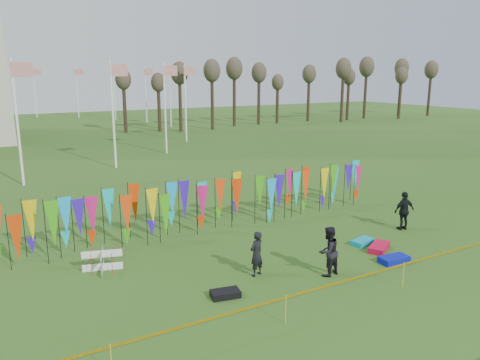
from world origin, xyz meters
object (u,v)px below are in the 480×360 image
kite_bag_blue (394,259)px  kite_bag_black (225,294)px  kite_bag_red (379,247)px  person_left (256,254)px  kite_bag_turquoise (362,242)px  person_mid (328,251)px  person_right (404,211)px  box_kite (102,260)px

kite_bag_blue → kite_bag_black: size_ratio=1.23×
kite_bag_blue → kite_bag_red: same height
person_left → kite_bag_black: bearing=9.0°
kite_bag_turquoise → person_left: bearing=-175.4°
person_left → kite_bag_red: bearing=157.3°
person_mid → person_right: bearing=-171.3°
kite_bag_turquoise → person_mid: bearing=-153.1°
kite_bag_red → kite_bag_black: 7.41m
person_right → kite_bag_red: 3.28m
person_mid → person_right: size_ratio=1.00×
person_left → kite_bag_black: size_ratio=1.76×
box_kite → kite_bag_red: 10.92m
kite_bag_black → person_left: bearing=27.8°
box_kite → person_right: (13.23, -2.15, 0.49)m
box_kite → person_right: size_ratio=0.45×
box_kite → kite_bag_blue: bearing=-25.4°
box_kite → kite_bag_black: size_ratio=0.87×
person_left → person_mid: (2.22, -1.23, 0.08)m
kite_bag_turquoise → kite_bag_blue: 2.07m
box_kite → kite_bag_red: (10.34, -3.48, -0.29)m
person_left → kite_bag_red: (5.66, -0.39, -0.70)m
person_mid → kite_bag_turquoise: bearing=-163.5°
person_left → person_right: person_right is taller
kite_bag_turquoise → box_kite: bearing=165.5°
kite_bag_blue → kite_bag_black: 6.96m
box_kite → kite_bag_turquoise: (10.23, -2.65, -0.30)m
kite_bag_red → person_right: bearing=24.8°
kite_bag_black → kite_bag_turquoise: bearing=10.6°
person_left → kite_bag_black: person_left is taller
person_left → kite_bag_turquoise: size_ratio=1.55×
box_kite → kite_bag_turquoise: bearing=-14.5°
person_right → kite_bag_turquoise: person_right is taller
person_mid → person_left: bearing=-39.4°
kite_bag_turquoise → person_right: bearing=9.5°
kite_bag_turquoise → kite_bag_red: bearing=-82.2°
person_right → kite_bag_red: (-2.89, -1.33, -0.78)m
person_left → kite_bag_blue: (5.19, -1.60, -0.70)m
person_left → kite_bag_turquoise: 5.61m
box_kite → person_left: bearing=-33.5°
person_left → box_kite: bearing=-52.3°
kite_bag_black → person_mid: bearing=-4.6°
kite_bag_red → kite_bag_black: bearing=-175.9°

